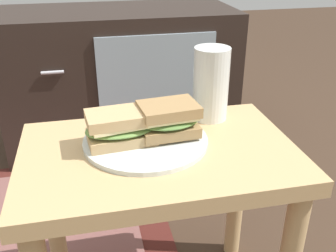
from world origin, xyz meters
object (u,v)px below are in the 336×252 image
object	(u,v)px
tv_cabinet	(121,77)
beer_glass	(211,86)
sandwich_front	(121,127)
plate	(146,141)
sandwich_back	(169,119)

from	to	relation	value
tv_cabinet	beer_glass	distance (m)	0.87
tv_cabinet	beer_glass	bearing A→B (deg)	-80.96
sandwich_front	beer_glass	world-z (taller)	beer_glass
plate	sandwich_front	xyz separation A→B (m)	(-0.05, -0.00, 0.04)
tv_cabinet	plate	bearing A→B (deg)	-92.32
plate	beer_glass	size ratio (longest dim) A/B	1.54
tv_cabinet	sandwich_back	world-z (taller)	tv_cabinet
tv_cabinet	beer_glass	size ratio (longest dim) A/B	5.69
tv_cabinet	plate	world-z (taller)	tv_cabinet
tv_cabinet	plate	distance (m)	0.93
sandwich_front	sandwich_back	bearing A→B (deg)	3.14
tv_cabinet	sandwich_front	bearing A→B (deg)	-95.39
plate	sandwich_back	distance (m)	0.07
plate	sandwich_front	bearing A→B (deg)	-176.86
tv_cabinet	sandwich_front	xyz separation A→B (m)	(-0.09, -0.92, 0.21)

